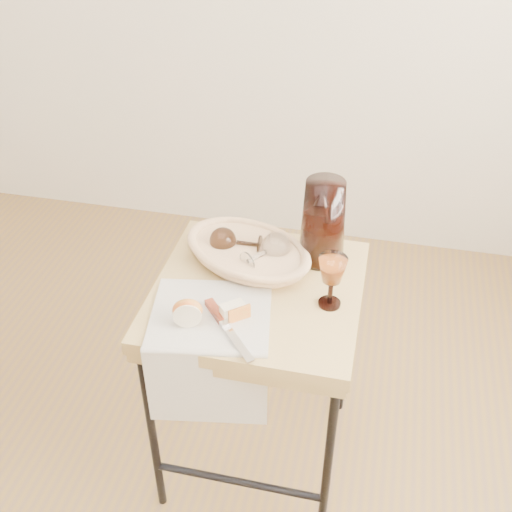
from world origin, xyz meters
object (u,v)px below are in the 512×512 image
(tea_towel, at_px, (211,315))
(pitcher, at_px, (323,221))
(table_knife, at_px, (227,326))
(wine_goblet, at_px, (331,282))
(goblet_lying_b, at_px, (264,253))
(apple_half, at_px, (187,310))
(bread_basket, at_px, (248,254))
(side_table, at_px, (257,378))
(goblet_lying_a, at_px, (239,243))

(tea_towel, distance_m, pitcher, 0.40)
(tea_towel, relative_size, table_knife, 1.29)
(tea_towel, relative_size, wine_goblet, 1.99)
(goblet_lying_b, relative_size, apple_half, 1.76)
(apple_half, bearing_deg, tea_towel, 21.73)
(tea_towel, xyz_separation_m, bread_basket, (0.04, 0.24, 0.02))
(side_table, bearing_deg, apple_half, -129.09)
(wine_goblet, bearing_deg, table_knife, -146.39)
(bread_basket, height_order, goblet_lying_a, goblet_lying_a)
(goblet_lying_b, bearing_deg, side_table, -142.61)
(goblet_lying_a, height_order, apple_half, goblet_lying_a)
(goblet_lying_a, bearing_deg, wine_goblet, 151.62)
(wine_goblet, bearing_deg, goblet_lying_b, 150.25)
(apple_half, bearing_deg, goblet_lying_b, 45.29)
(wine_goblet, bearing_deg, side_table, 172.93)
(tea_towel, bearing_deg, side_table, 45.93)
(side_table, relative_size, goblet_lying_a, 5.61)
(bread_basket, bearing_deg, goblet_lying_a, 176.90)
(side_table, bearing_deg, pitcher, 49.80)
(goblet_lying_a, relative_size, table_knife, 0.54)
(bread_basket, bearing_deg, apple_half, -83.77)
(goblet_lying_a, height_order, pitcher, pitcher)
(goblet_lying_b, xyz_separation_m, table_knife, (-0.04, -0.27, -0.04))
(table_knife, bearing_deg, apple_half, -134.82)
(table_knife, bearing_deg, bread_basket, 142.55)
(side_table, height_order, table_knife, table_knife)
(goblet_lying_b, bearing_deg, table_knife, -151.53)
(bread_basket, height_order, table_knife, bread_basket)
(goblet_lying_b, distance_m, apple_half, 0.29)
(pitcher, bearing_deg, side_table, -134.22)
(goblet_lying_a, distance_m, table_knife, 0.31)
(goblet_lying_b, xyz_separation_m, apple_half, (-0.14, -0.26, -0.01))
(table_knife, bearing_deg, side_table, 127.76)
(wine_goblet, height_order, apple_half, wine_goblet)
(bread_basket, distance_m, apple_half, 0.29)
(wine_goblet, distance_m, table_knife, 0.28)
(side_table, distance_m, apple_half, 0.45)
(side_table, xyz_separation_m, tea_towel, (-0.09, -0.13, 0.35))
(bread_basket, bearing_deg, pitcher, 41.17)
(side_table, bearing_deg, goblet_lying_b, 91.34)
(apple_half, bearing_deg, goblet_lying_a, 62.22)
(apple_half, bearing_deg, bread_basket, 55.86)
(side_table, distance_m, pitcher, 0.52)
(side_table, xyz_separation_m, bread_basket, (-0.05, 0.11, 0.37))
(bread_basket, bearing_deg, table_knife, -63.64)
(bread_basket, xyz_separation_m, pitcher, (0.20, 0.06, 0.10))
(goblet_lying_a, relative_size, pitcher, 0.44)
(wine_goblet, bearing_deg, tea_towel, -159.16)
(wine_goblet, bearing_deg, goblet_lying_a, 151.95)
(apple_half, bearing_deg, pitcher, 33.45)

